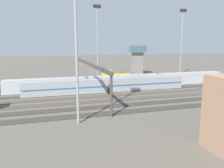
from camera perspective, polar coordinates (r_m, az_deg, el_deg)
ground_plane at (r=68.66m, az=4.45°, el=-1.63°), size 400.00×400.00×0.00m
track_bed_0 at (r=87.29m, az=-0.28°, el=0.99°), size 140.00×2.80×0.12m
track_bed_1 at (r=82.57m, az=0.70°, el=0.46°), size 140.00×2.80×0.12m
track_bed_2 at (r=77.88m, az=1.80°, el=-0.14°), size 140.00×2.80×0.12m
track_bed_3 at (r=73.24m, az=3.04°, el=-0.81°), size 140.00×2.80×0.12m
track_bed_4 at (r=68.65m, az=4.45°, el=-1.58°), size 140.00×2.80×0.12m
track_bed_5 at (r=64.12m, az=6.05°, el=-2.45°), size 140.00×2.80×0.12m
track_bed_6 at (r=59.66m, az=7.90°, el=-3.45°), size 140.00×2.80×0.12m
track_bed_7 at (r=55.30m, az=10.06°, el=-4.60°), size 140.00×2.80×0.12m
track_bed_8 at (r=51.06m, az=12.58°, el=-5.94°), size 140.00×2.80×0.12m
train_on_track_2 at (r=77.12m, az=0.86°, el=1.34°), size 10.00×3.00×5.00m
train_on_track_4 at (r=66.15m, az=-1.08°, el=-0.27°), size 47.20×3.06×3.80m
train_on_track_3 at (r=72.91m, az=3.10°, el=0.70°), size 71.40×3.00×3.80m
light_mast_0 at (r=103.13m, az=17.03°, el=11.81°), size 2.80×0.70×27.88m
light_mast_2 at (r=87.78m, az=-3.67°, el=12.56°), size 2.80×0.70×27.82m
light_mast_3 at (r=39.64m, az=-9.15°, el=18.88°), size 2.80×0.70×32.35m
signal_gantry at (r=64.09m, az=-5.83°, el=4.56°), size 0.70×45.00×8.80m
control_tower at (r=103.21m, az=6.36°, el=6.54°), size 6.00×6.00×12.88m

